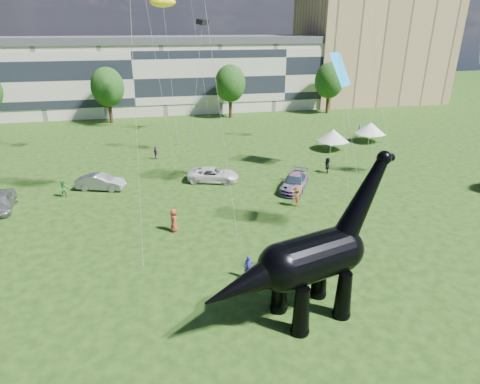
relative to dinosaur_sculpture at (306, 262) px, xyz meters
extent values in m
plane|color=#16330C|center=(-2.23, -1.40, -3.51)|extent=(220.00, 220.00, 0.00)
cube|color=beige|center=(-10.23, 60.60, 2.49)|extent=(78.00, 11.00, 12.00)
cube|color=tan|center=(37.77, 63.60, 7.49)|extent=(28.00, 18.00, 22.00)
cylinder|color=#382314|center=(-14.23, 51.60, -1.91)|extent=(0.56, 0.56, 3.20)
ellipsoid|color=#14380F|center=(-14.23, 51.60, 2.81)|extent=(5.20, 5.20, 6.24)
cylinder|color=#382314|center=(5.77, 51.60, -1.91)|extent=(0.56, 0.56, 3.20)
ellipsoid|color=#14380F|center=(5.77, 51.60, 2.81)|extent=(5.20, 5.20, 6.24)
cylinder|color=#382314|center=(23.77, 51.60, -1.91)|extent=(0.56, 0.56, 3.20)
ellipsoid|color=#14380F|center=(23.77, 51.60, 2.81)|extent=(5.20, 5.20, 6.24)
cone|color=black|center=(-0.59, -1.24, -2.10)|extent=(1.20, 1.20, 2.82)
sphere|color=black|center=(-0.59, -1.24, -3.34)|extent=(1.04, 1.04, 1.04)
cone|color=black|center=(-1.16, 0.75, -2.10)|extent=(1.20, 1.20, 2.82)
sphere|color=black|center=(-1.16, 0.75, -3.34)|extent=(1.04, 1.04, 1.04)
cone|color=black|center=(2.12, -0.48, -2.10)|extent=(1.20, 1.20, 2.82)
sphere|color=black|center=(2.12, -0.48, -3.34)|extent=(1.04, 1.04, 1.04)
cone|color=black|center=(1.56, 1.52, -2.10)|extent=(1.20, 1.20, 2.82)
sphere|color=black|center=(1.56, 1.52, -3.34)|extent=(1.04, 1.04, 1.04)
cylinder|color=black|center=(0.39, 0.11, 0.16)|extent=(4.50, 3.52, 2.54)
sphere|color=black|center=(-1.51, -0.43, 0.16)|extent=(2.54, 2.54, 2.54)
sphere|color=black|center=(2.29, 0.65, 0.16)|extent=(2.45, 2.45, 2.45)
cone|color=black|center=(3.40, 0.96, 2.88)|extent=(3.80, 2.32, 4.98)
sphere|color=black|center=(4.51, 1.27, 5.05)|extent=(0.79, 0.79, 0.79)
cylinder|color=black|center=(4.78, 1.35, 5.00)|extent=(0.75, 0.58, 0.41)
cone|color=black|center=(-3.38, -0.96, -0.16)|extent=(5.33, 3.26, 2.76)
imported|color=#B1B1B6|center=(-20.92, 18.67, -2.73)|extent=(2.23, 4.71, 1.56)
imported|color=gray|center=(-12.92, 21.79, -2.75)|extent=(4.91, 2.89, 1.53)
imported|color=white|center=(-1.78, 21.66, -2.78)|extent=(5.71, 3.82, 1.45)
imported|color=#595960|center=(5.71, 17.75, -2.76)|extent=(4.46, 5.57, 1.51)
cube|color=silver|center=(15.01, 29.68, -2.40)|extent=(3.71, 3.71, 0.12)
cone|color=silver|center=(15.01, 29.68, -1.58)|extent=(4.70, 4.70, 1.52)
cylinder|color=#999999|center=(13.99, 27.94, -2.95)|extent=(0.06, 0.06, 1.12)
cylinder|color=#999999|center=(16.74, 28.66, -2.95)|extent=(0.06, 0.06, 1.12)
cylinder|color=#999999|center=(13.28, 30.69, -2.95)|extent=(0.06, 0.06, 1.12)
cylinder|color=#999999|center=(16.02, 31.41, -2.95)|extent=(0.06, 0.06, 1.12)
cube|color=white|center=(21.62, 32.16, -2.38)|extent=(3.72, 3.72, 0.12)
cone|color=white|center=(21.62, 32.16, -1.56)|extent=(4.72, 4.72, 1.54)
cylinder|color=#999999|center=(20.57, 30.43, -2.95)|extent=(0.06, 0.06, 1.13)
cylinder|color=#999999|center=(23.36, 31.11, -2.95)|extent=(0.06, 0.06, 1.13)
cylinder|color=#999999|center=(19.88, 33.21, -2.95)|extent=(0.06, 0.06, 1.13)
cylinder|color=#999999|center=(22.67, 33.90, -2.95)|extent=(0.06, 0.06, 1.13)
imported|color=teal|center=(21.52, 34.95, -2.60)|extent=(0.50, 0.70, 1.83)
imported|color=brown|center=(4.59, 14.01, -2.60)|extent=(1.34, 1.26, 1.82)
imported|color=#348234|center=(-16.10, 20.50, -2.67)|extent=(0.83, 0.65, 1.67)
imported|color=#632E67|center=(-7.44, 30.48, -2.73)|extent=(0.75, 1.00, 1.57)
imported|color=#A03D28|center=(-6.41, 11.55, -2.57)|extent=(0.73, 1.00, 1.89)
imported|color=black|center=(10.79, 21.57, -2.63)|extent=(1.01, 1.71, 1.76)
imported|color=navy|center=(-2.13, 4.13, -2.70)|extent=(0.68, 0.55, 1.62)
cube|color=black|center=(0.06, 40.72, 11.84)|extent=(1.99, 2.30, 0.82)
ellipsoid|color=yellow|center=(-4.94, 42.11, 14.25)|extent=(3.55, 3.30, 1.31)
plane|color=#158AE7|center=(11.75, 22.54, 7.32)|extent=(3.75, 3.66, 3.21)
camera|label=1|loc=(-7.20, -16.92, 11.59)|focal=30.00mm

